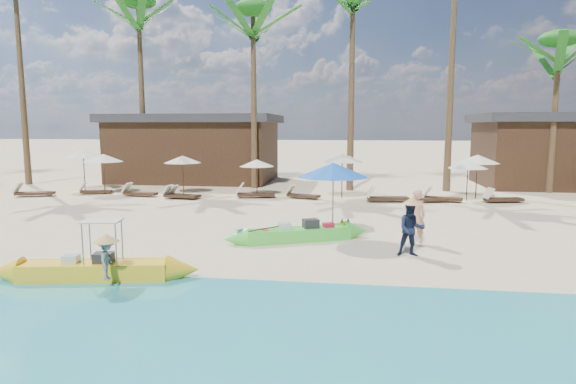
# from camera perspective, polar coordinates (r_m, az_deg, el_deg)

# --- Properties ---
(ground) EXTENTS (240.00, 240.00, 0.00)m
(ground) POSITION_cam_1_polar(r_m,az_deg,el_deg) (13.66, -2.63, -7.16)
(ground) COLOR beige
(ground) RESTS_ON ground
(wet_sand_strip) EXTENTS (240.00, 4.50, 0.01)m
(wet_sand_strip) POSITION_cam_1_polar(r_m,az_deg,el_deg) (9.05, -8.72, -15.12)
(wet_sand_strip) COLOR tan
(wet_sand_strip) RESTS_ON ground
(green_canoe) EXTENTS (4.91, 2.43, 0.66)m
(green_canoe) POSITION_cam_1_polar(r_m,az_deg,el_deg) (14.94, 1.20, -4.98)
(green_canoe) COLOR #49D541
(green_canoe) RESTS_ON ground
(yellow_canoe) EXTENTS (5.32, 1.33, 1.39)m
(yellow_canoe) POSITION_cam_1_polar(r_m,az_deg,el_deg) (12.11, -21.92, -8.55)
(yellow_canoe) COLOR yellow
(yellow_canoe) RESTS_ON ground
(tourist) EXTENTS (0.65, 0.48, 1.65)m
(tourist) POSITION_cam_1_polar(r_m,az_deg,el_deg) (15.04, 14.90, -2.82)
(tourist) COLOR tan
(tourist) RESTS_ON ground
(vendor_green) EXTENTS (0.76, 0.61, 1.50)m
(vendor_green) POSITION_cam_1_polar(r_m,az_deg,el_deg) (13.52, 14.38, -4.28)
(vendor_green) COLOR #131C36
(vendor_green) RESTS_ON ground
(vendor_yellow) EXTENTS (0.48, 0.65, 0.90)m
(vendor_yellow) POSITION_cam_1_polar(r_m,az_deg,el_deg) (11.32, -20.65, -7.48)
(vendor_yellow) COLOR gray
(vendor_yellow) RESTS_ON ground
(blue_umbrella) EXTENTS (2.23, 2.23, 2.40)m
(blue_umbrella) POSITION_cam_1_polar(r_m,az_deg,el_deg) (15.09, 5.39, 2.61)
(blue_umbrella) COLOR #99999E
(blue_umbrella) RESTS_ON ground
(resort_parasol_2) EXTENTS (2.22, 2.22, 2.28)m
(resort_parasol_2) POSITION_cam_1_polar(r_m,az_deg,el_deg) (29.09, -23.11, 4.23)
(resort_parasol_2) COLOR #3B2418
(resort_parasol_2) RESTS_ON ground
(lounger_2_left) EXTENTS (2.01, 1.09, 0.65)m
(lounger_2_left) POSITION_cam_1_polar(r_m,az_deg,el_deg) (27.73, -28.07, -0.03)
(lounger_2_left) COLOR #3B2418
(lounger_2_left) RESTS_ON ground
(resort_parasol_3) EXTENTS (2.05, 2.05, 2.12)m
(resort_parasol_3) POSITION_cam_1_polar(r_m,az_deg,el_deg) (27.05, -21.05, 3.79)
(resort_parasol_3) COLOR #3B2418
(resort_parasol_3) RESTS_ON ground
(lounger_3_left) EXTENTS (1.69, 0.98, 0.55)m
(lounger_3_left) POSITION_cam_1_polar(r_m,az_deg,el_deg) (27.38, -22.02, 0.16)
(lounger_3_left) COLOR #3B2418
(lounger_3_left) RESTS_ON ground
(lounger_3_right) EXTENTS (1.82, 0.69, 0.61)m
(lounger_3_right) POSITION_cam_1_polar(r_m,az_deg,el_deg) (25.69, -17.34, -0.05)
(lounger_3_right) COLOR #3B2418
(lounger_3_right) RESTS_ON ground
(resort_parasol_4) EXTENTS (1.96, 1.96, 2.02)m
(resort_parasol_4) POSITION_cam_1_polar(r_m,az_deg,el_deg) (26.07, -12.39, 3.80)
(resort_parasol_4) COLOR #3B2418
(resort_parasol_4) RESTS_ON ground
(lounger_4_left) EXTENTS (1.83, 0.78, 0.60)m
(lounger_4_left) POSITION_cam_1_polar(r_m,az_deg,el_deg) (24.24, -12.81, -0.33)
(lounger_4_left) COLOR #3B2418
(lounger_4_left) RESTS_ON ground
(lounger_4_right) EXTENTS (1.72, 0.85, 0.56)m
(lounger_4_right) POSITION_cam_1_polar(r_m,az_deg,el_deg) (24.45, -12.33, -0.29)
(lounger_4_right) COLOR #3B2418
(lounger_4_right) RESTS_ON ground
(resort_parasol_5) EXTENTS (1.80, 1.80, 1.86)m
(resort_parasol_5) POSITION_cam_1_polar(r_m,az_deg,el_deg) (24.82, -3.73, 3.44)
(resort_parasol_5) COLOR #3B2418
(resort_parasol_5) RESTS_ON ground
(lounger_5_left) EXTENTS (2.03, 0.88, 0.67)m
(lounger_5_left) POSITION_cam_1_polar(r_m,az_deg,el_deg) (24.09, -4.14, -0.16)
(lounger_5_left) COLOR #3B2418
(lounger_5_left) RESTS_ON ground
(resort_parasol_6) EXTENTS (2.16, 2.16, 2.23)m
(resort_parasol_6) POSITION_cam_1_polar(r_m,az_deg,el_deg) (24.01, 6.46, 4.07)
(resort_parasol_6) COLOR #3B2418
(resort_parasol_6) RESTS_ON ground
(lounger_6_left) EXTENTS (1.79, 1.05, 0.58)m
(lounger_6_left) POSITION_cam_1_polar(r_m,az_deg,el_deg) (23.80, 1.57, -0.31)
(lounger_6_left) COLOR #3B2418
(lounger_6_left) RESTS_ON ground
(lounger_6_right) EXTENTS (2.07, 0.93, 0.68)m
(lounger_6_right) POSITION_cam_1_polar(r_m,az_deg,el_deg) (23.12, 11.42, -0.61)
(lounger_6_right) COLOR #3B2418
(lounger_6_right) RESTS_ON ground
(resort_parasol_7) EXTENTS (1.87, 1.87, 1.92)m
(resort_parasol_7) POSITION_cam_1_polar(r_m,az_deg,el_deg) (24.50, 20.56, 3.06)
(resort_parasol_7) COLOR #3B2418
(resort_parasol_7) RESTS_ON ground
(lounger_7_left) EXTENTS (1.75, 0.89, 0.57)m
(lounger_7_left) POSITION_cam_1_polar(r_m,az_deg,el_deg) (23.47, 16.28, -0.74)
(lounger_7_left) COLOR #3B2418
(lounger_7_left) RESTS_ON ground
(lounger_7_right) EXTENTS (1.87, 1.09, 0.61)m
(lounger_7_right) POSITION_cam_1_polar(r_m,az_deg,el_deg) (23.95, 17.62, -0.60)
(lounger_7_right) COLOR #3B2418
(lounger_7_right) RESTS_ON ground
(resort_parasol_8) EXTENTS (2.10, 2.10, 2.17)m
(resort_parasol_8) POSITION_cam_1_polar(r_m,az_deg,el_deg) (25.43, 21.55, 3.66)
(resort_parasol_8) COLOR #3B2418
(resort_parasol_8) RESTS_ON ground
(lounger_8_left) EXTENTS (1.91, 0.95, 0.62)m
(lounger_8_left) POSITION_cam_1_polar(r_m,az_deg,el_deg) (24.58, 23.92, -0.68)
(lounger_8_left) COLOR #3B2418
(lounger_8_left) RESTS_ON ground
(palm_1) EXTENTS (2.08, 2.08, 13.60)m
(palm_1) POSITION_cam_1_polar(r_m,az_deg,el_deg) (34.45, -29.56, 18.98)
(palm_1) COLOR brown
(palm_1) RESTS_ON ground
(palm_2) EXTENTS (2.08, 2.08, 11.33)m
(palm_2) POSITION_cam_1_polar(r_m,az_deg,el_deg) (31.40, -17.22, 17.77)
(palm_2) COLOR brown
(palm_2) RESTS_ON ground
(palm_3) EXTENTS (2.08, 2.08, 10.52)m
(palm_3) POSITION_cam_1_polar(r_m,az_deg,el_deg) (28.32, -4.15, 17.98)
(palm_3) COLOR brown
(palm_3) RESTS_ON ground
(palm_4) EXTENTS (2.08, 2.08, 11.70)m
(palm_4) POSITION_cam_1_polar(r_m,az_deg,el_deg) (27.64, 7.67, 20.04)
(palm_4) COLOR brown
(palm_4) RESTS_ON ground
(palm_6) EXTENTS (2.08, 2.08, 8.51)m
(palm_6) POSITION_cam_1_polar(r_m,az_deg,el_deg) (29.60, 29.40, 13.61)
(palm_6) COLOR brown
(palm_6) RESTS_ON ground
(pavilion_west) EXTENTS (10.80, 6.60, 4.30)m
(pavilion_west) POSITION_cam_1_polar(r_m,az_deg,el_deg) (32.25, -10.94, 5.21)
(pavilion_west) COLOR #3B2418
(pavilion_west) RESTS_ON ground
(pavilion_east) EXTENTS (8.80, 6.60, 4.30)m
(pavilion_east) POSITION_cam_1_polar(r_m,az_deg,el_deg) (32.61, 28.86, 4.43)
(pavilion_east) COLOR #3B2418
(pavilion_east) RESTS_ON ground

